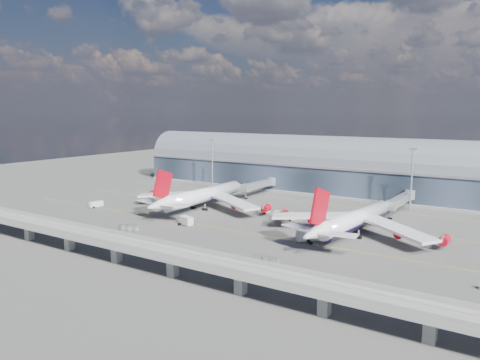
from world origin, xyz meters
The scene contains 18 objects.
ground centered at (0.00, 0.00, 0.00)m, with size 500.00×500.00×0.00m, color #474744.
taxi_lines centered at (0.00, 22.11, 0.01)m, with size 200.00×80.12×0.01m.
terminal centered at (0.00, 77.99, 11.34)m, with size 200.00×30.00×28.00m.
guideway centered at (0.00, -55.00, 5.29)m, with size 220.00×8.50×7.20m.
floodlight_mast_left centered at (-50.00, 55.00, 13.63)m, with size 3.00×0.70×25.70m.
floodlight_mast_right centered at (50.00, 55.00, 13.63)m, with size 3.00×0.70×25.70m.
airliner_left centered at (-23.03, 11.20, 5.63)m, with size 61.52×64.62×19.70m.
airliner_right centered at (43.80, 5.66, 5.07)m, with size 58.95×61.63×19.54m.
jet_bridge_left centered at (-19.61, 53.12, 5.18)m, with size 4.40×28.00×7.25m.
jet_bridge_right centered at (47.44, 51.18, 5.18)m, with size 4.40×32.00×7.25m.
service_truck_0 centered at (-62.51, -10.31, 1.30)m, with size 2.86×6.30×2.52m.
service_truck_1 centered at (-10.47, -13.54, 1.63)m, with size 6.04×3.91×3.23m.
service_truck_2 centered at (14.80, 13.41, 1.59)m, with size 8.48×2.86×3.04m.
service_truck_3 centered at (34.37, -8.52, 1.70)m, with size 6.54×6.88×3.32m.
service_truck_4 centered at (2.53, 19.05, 1.37)m, with size 3.09×5.04×2.72m.
service_truck_5 centered at (-42.41, 31.84, 1.43)m, with size 5.08×6.01×2.79m.
cargo_train_0 centered at (-22.35, -29.62, 0.90)m, with size 7.84×3.34×1.72m.
cargo_train_1 centered at (34.11, -33.11, 0.84)m, with size 7.21×1.71×1.60m.
Camera 1 is at (94.66, -138.12, 40.64)m, focal length 35.00 mm.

